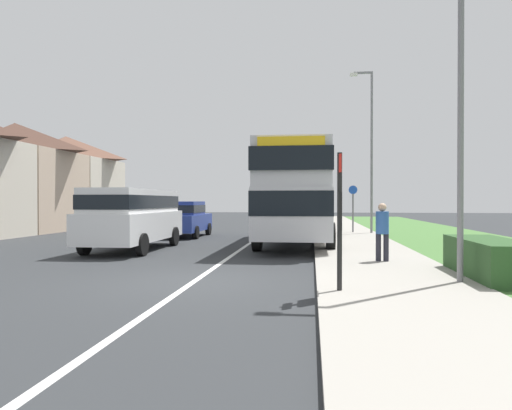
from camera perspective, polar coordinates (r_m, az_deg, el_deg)
name	(u,v)px	position (r m, az deg, el deg)	size (l,w,h in m)	color
ground_plane	(194,282)	(10.16, -7.60, -9.30)	(120.00, 120.00, 0.00)	#2D3033
lane_marking_centre	(246,246)	(17.96, -1.20, -5.01)	(0.14, 60.00, 0.01)	silver
pavement_near_side	(363,251)	(15.88, 13.01, -5.54)	(3.20, 68.00, 0.12)	#9E998E
grass_verge_seaward	(500,253)	(16.89, 27.74, -5.29)	(6.00, 68.00, 0.08)	#477538
roadside_hedge	(490,261)	(11.19, 26.82, -6.12)	(1.10, 3.10, 0.90)	#2D5128
double_decker_bus	(296,191)	(18.51, 4.95, 1.78)	(2.80, 9.63, 3.70)	#BCBCC1
parked_van_white	(134,214)	(16.88, -14.81, -1.05)	(2.11, 5.49, 2.13)	silver
parked_car_blue	(185,217)	(22.55, -8.76, -1.53)	(1.92, 4.16, 1.70)	navy
pedestrian_at_stop	(382,229)	(12.83, 15.25, -2.88)	(0.34, 0.34, 1.67)	#23232D
bus_stop_sign	(340,211)	(8.48, 10.23, -0.78)	(0.09, 0.52, 2.60)	black
cycle_route_sign	(353,207)	(24.41, 11.82, -0.21)	(0.44, 0.08, 2.52)	slate
street_lamp_near	(455,76)	(10.35, 23.28, 14.33)	(1.14, 0.20, 7.32)	slate
street_lamp_mid	(370,142)	(24.27, 13.79, 7.48)	(1.14, 0.20, 8.24)	slate
house_terrace_far_side	(15,177)	(29.82, -27.49, 3.06)	(6.25, 16.45, 6.17)	beige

